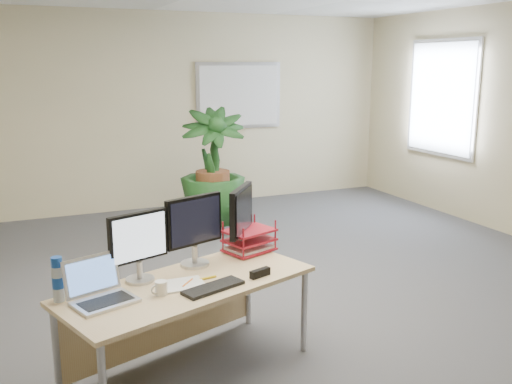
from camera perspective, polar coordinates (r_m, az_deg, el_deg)
name	(u,v)px	position (r m, az deg, el deg)	size (l,w,h in m)	color
floor	(283,318)	(4.70, 2.74, -12.51)	(8.00, 8.00, 0.00)	#47474C
back_wall	(157,112)	(8.06, -9.83, 7.90)	(7.00, 0.04, 2.70)	beige
whiteboard	(239,96)	(8.38, -1.72, 9.62)	(1.30, 0.04, 0.95)	#B5B5BA
window	(442,98)	(8.13, 18.07, 8.92)	(0.04, 1.30, 1.55)	#B5B5BA
desk	(181,298)	(3.83, -7.48, -10.42)	(1.78, 1.19, 0.63)	tan
floor_plant	(213,173)	(6.71, -4.36, 1.93)	(0.84, 0.84, 1.50)	#153B17
monitor_left	(139,242)	(3.71, -11.67, -4.94)	(0.40, 0.19, 0.45)	#B9B8BE
monitor_right	(194,226)	(3.93, -6.20, -3.41)	(0.43, 0.20, 0.49)	#B9B8BE
monitor_dark	(241,216)	(4.16, -1.47, -2.37)	(0.31, 0.38, 0.50)	#B9B8BE
laptop	(100,291)	(3.53, -15.38, -9.50)	(0.43, 0.40, 0.25)	silver
keyboard	(213,287)	(3.59, -4.29, -9.50)	(0.41, 0.14, 0.02)	black
coffee_mug	(161,288)	(3.54, -9.51, -9.44)	(0.11, 0.08, 0.09)	white
spiral_notebook	(181,285)	(3.67, -7.47, -9.19)	(0.28, 0.21, 0.01)	white
orange_pen	(188,282)	(3.68, -6.86, -8.97)	(0.01, 0.01, 0.13)	orange
yellow_highlighter	(208,278)	(3.76, -4.83, -8.54)	(0.02, 0.02, 0.12)	yellow
water_bottle	(58,280)	(3.57, -19.19, -8.33)	(0.07, 0.07, 0.27)	#AFBDCE
letter_tray	(249,242)	(4.25, -0.68, -5.02)	(0.41, 0.36, 0.16)	maroon
stapler	(260,273)	(3.78, 0.40, -8.09)	(0.15, 0.04, 0.05)	black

